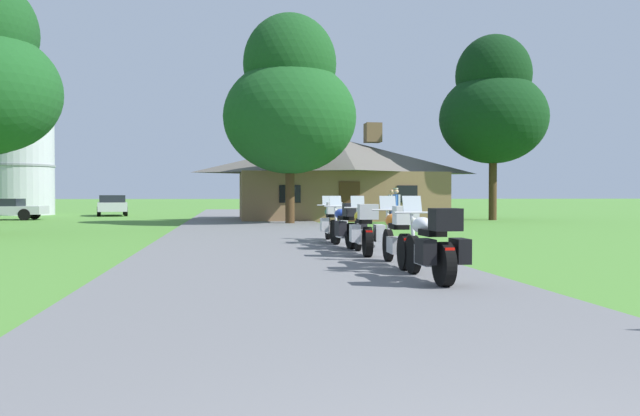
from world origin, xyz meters
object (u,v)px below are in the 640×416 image
(motorcycle_blue_fourth_in_row, at_px, (346,226))
(parked_silver_sedan_far_left, at_px, (5,209))
(bystander_blue_shirt_by_tree, at_px, (396,206))
(motorcycle_yellow_third_in_row, at_px, (364,230))
(motorcycle_orange_second_in_row, at_px, (398,236))
(bystander_gray_shirt_beside_signpost, at_px, (396,205))
(tree_by_lodge_front, at_px, (290,101))
(tree_right_of_lodge, at_px, (493,105))
(metal_silo_distant, at_px, (23,158))
(motorcycle_white_nearest_to_camera, at_px, (433,245))
(bystander_gray_shirt_near_lodge, at_px, (392,204))
(parked_silver_suv_far_left, at_px, (112,204))
(motorcycle_green_farthest_in_row, at_px, (332,222))

(motorcycle_blue_fourth_in_row, distance_m, parked_silver_sedan_far_left, 26.47)
(bystander_blue_shirt_by_tree, distance_m, parked_silver_sedan_far_left, 22.62)
(motorcycle_yellow_third_in_row, height_order, bystander_blue_shirt_by_tree, bystander_blue_shirt_by_tree)
(motorcycle_orange_second_in_row, xyz_separation_m, bystander_gray_shirt_beside_signpost, (4.85, 17.39, 0.31))
(bystander_blue_shirt_by_tree, xyz_separation_m, tree_by_lodge_front, (-4.08, 3.94, 4.88))
(tree_right_of_lodge, xyz_separation_m, metal_silo_distant, (-29.00, 13.60, -2.40))
(bystander_blue_shirt_by_tree, distance_m, tree_right_of_lodge, 11.99)
(motorcycle_white_nearest_to_camera, bearing_deg, parked_silver_sedan_far_left, 118.46)
(bystander_gray_shirt_near_lodge, relative_size, tree_by_lodge_front, 0.17)
(motorcycle_blue_fourth_in_row, height_order, metal_silo_distant, metal_silo_distant)
(motorcycle_yellow_third_in_row, bearing_deg, bystander_blue_shirt_by_tree, 75.17)
(bystander_blue_shirt_by_tree, relative_size, parked_silver_suv_far_left, 0.35)
(bystander_gray_shirt_beside_signpost, relative_size, metal_silo_distant, 0.21)
(bystander_blue_shirt_by_tree, bearing_deg, metal_silo_distant, -120.65)
(motorcycle_green_farthest_in_row, bearing_deg, bystander_gray_shirt_beside_signpost, 68.35)
(tree_by_lodge_front, distance_m, metal_silo_distant, 24.35)
(tree_right_of_lodge, bearing_deg, motorcycle_orange_second_in_row, -118.22)
(motorcycle_orange_second_in_row, xyz_separation_m, parked_silver_suv_far_left, (-10.89, 32.43, 0.16))
(bystander_gray_shirt_near_lodge, relative_size, bystander_gray_shirt_beside_signpost, 1.00)
(motorcycle_white_nearest_to_camera, relative_size, motorcycle_yellow_third_in_row, 1.00)
(motorcycle_white_nearest_to_camera, height_order, tree_right_of_lodge, tree_right_of_lodge)
(motorcycle_yellow_third_in_row, distance_m, bystander_gray_shirt_beside_signpost, 15.92)
(motorcycle_yellow_third_in_row, distance_m, tree_right_of_lodge, 23.31)
(tree_right_of_lodge, bearing_deg, motorcycle_green_farthest_in_row, -127.31)
(parked_silver_suv_far_left, bearing_deg, motorcycle_green_farthest_in_row, -78.65)
(bystander_gray_shirt_near_lodge, xyz_separation_m, tree_by_lodge_front, (-5.20, -0.78, 4.90))
(motorcycle_green_farthest_in_row, bearing_deg, bystander_blue_shirt_by_tree, 65.41)
(tree_right_of_lodge, distance_m, metal_silo_distant, 32.12)
(tree_right_of_lodge, height_order, tree_by_lodge_front, tree_right_of_lodge)
(motorcycle_white_nearest_to_camera, xyz_separation_m, metal_silo_distant, (-17.39, 37.22, 3.40))
(tree_by_lodge_front, height_order, metal_silo_distant, tree_by_lodge_front)
(motorcycle_orange_second_in_row, relative_size, parked_silver_sedan_far_left, 0.49)
(bystander_gray_shirt_beside_signpost, bearing_deg, motorcycle_orange_second_in_row, 31.68)
(motorcycle_yellow_third_in_row, distance_m, motorcycle_green_farthest_in_row, 3.87)
(motorcycle_orange_second_in_row, relative_size, tree_by_lodge_front, 0.21)
(tree_by_lodge_front, bearing_deg, bystander_blue_shirt_by_tree, -44.00)
(motorcycle_orange_second_in_row, distance_m, motorcycle_green_farthest_in_row, 6.14)
(motorcycle_blue_fourth_in_row, bearing_deg, parked_silver_suv_far_left, 105.60)
(motorcycle_white_nearest_to_camera, relative_size, parked_silver_suv_far_left, 0.43)
(motorcycle_green_farthest_in_row, height_order, parked_silver_suv_far_left, parked_silver_suv_far_left)
(bystander_blue_shirt_by_tree, bearing_deg, bystander_gray_shirt_near_lodge, -179.43)
(motorcycle_yellow_third_in_row, relative_size, bystander_blue_shirt_by_tree, 1.24)
(bystander_gray_shirt_beside_signpost, distance_m, parked_silver_sedan_far_left, 22.01)
(motorcycle_orange_second_in_row, bearing_deg, bystander_gray_shirt_near_lodge, 78.31)
(motorcycle_blue_fourth_in_row, xyz_separation_m, bystander_gray_shirt_near_lodge, (5.18, 14.66, 0.32))
(motorcycle_blue_fourth_in_row, bearing_deg, motorcycle_yellow_third_in_row, -94.31)
(bystander_gray_shirt_beside_signpost, xyz_separation_m, metal_silo_distant, (-22.27, 17.79, 3.08))
(motorcycle_yellow_third_in_row, bearing_deg, motorcycle_green_farthest_in_row, 94.76)
(bystander_gray_shirt_beside_signpost, bearing_deg, motorcycle_yellow_third_in_row, 29.06)
(motorcycle_orange_second_in_row, height_order, bystander_gray_shirt_near_lodge, bystander_gray_shirt_near_lodge)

